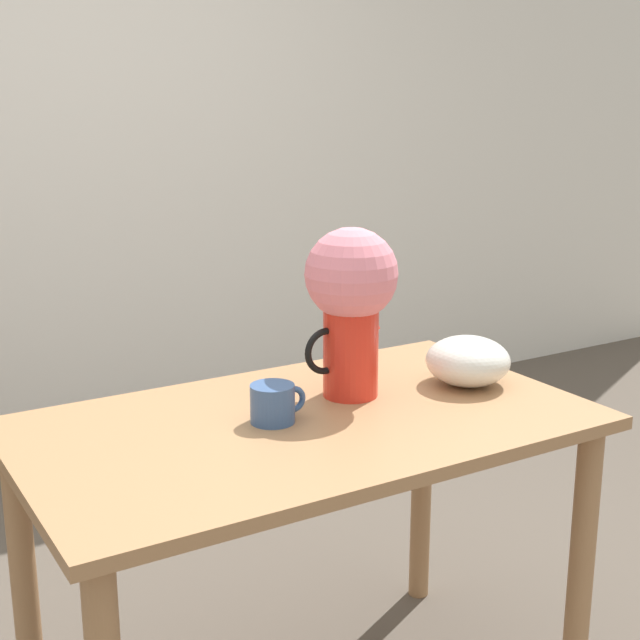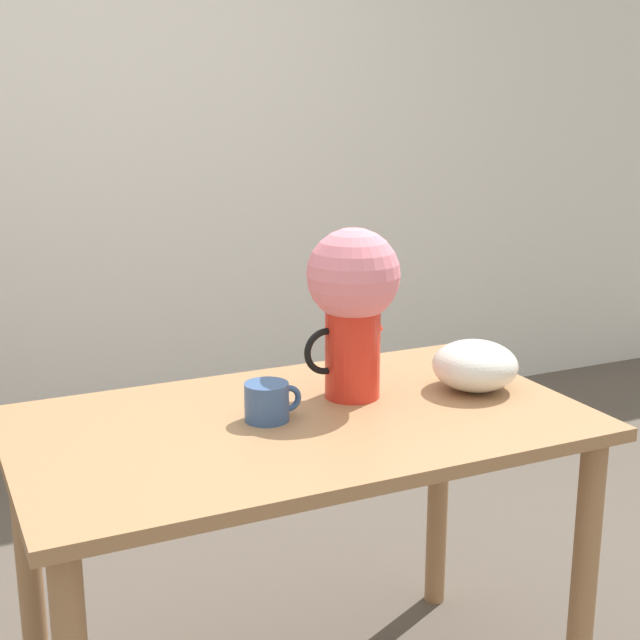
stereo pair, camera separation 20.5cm
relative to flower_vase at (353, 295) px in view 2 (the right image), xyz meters
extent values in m
cube|color=silver|center=(-0.27, 1.91, 0.27)|extent=(8.00, 0.05, 2.60)
cube|color=#A3754C|center=(-0.17, -0.08, -0.26)|extent=(1.27, 0.74, 0.03)
cylinder|color=#A3754C|center=(0.41, -0.39, -0.66)|extent=(0.06, 0.06, 0.75)
cylinder|color=#A3754C|center=(-0.75, 0.23, -0.66)|extent=(0.06, 0.06, 0.75)
cylinder|color=#A3754C|center=(0.41, 0.23, -0.66)|extent=(0.06, 0.06, 0.75)
cylinder|color=red|center=(0.00, 0.00, -0.14)|extent=(0.13, 0.13, 0.22)
cone|color=red|center=(0.06, 0.00, -0.06)|extent=(0.05, 0.05, 0.06)
torus|color=black|center=(-0.07, 0.00, -0.13)|extent=(0.11, 0.02, 0.11)
sphere|color=#3D7033|center=(0.00, 0.00, 0.01)|extent=(0.16, 0.16, 0.16)
sphere|color=pink|center=(0.00, 0.00, 0.05)|extent=(0.22, 0.22, 0.22)
cylinder|color=#385689|center=(-0.25, -0.06, -0.21)|extent=(0.10, 0.10, 0.09)
torus|color=#385689|center=(-0.19, -0.06, -0.21)|extent=(0.06, 0.01, 0.06)
ellipsoid|color=silver|center=(0.30, -0.08, -0.19)|extent=(0.21, 0.21, 0.12)
camera|label=1|loc=(-1.11, -1.70, 0.46)|focal=50.00mm
camera|label=2|loc=(-0.93, -1.80, 0.46)|focal=50.00mm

